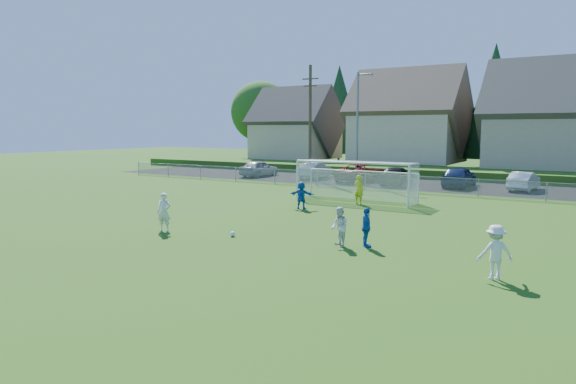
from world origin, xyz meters
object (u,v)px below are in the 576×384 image
player_white_a (164,212)px  soccer_goal (357,175)px  player_blue_b (301,195)px  goalkeeper (359,190)px  car_b (315,170)px  car_d (396,176)px  car_e (459,177)px  soccer_ball (233,234)px  car_f (524,181)px  player_blue_a (366,227)px  car_a (259,168)px  player_white_b (340,227)px  car_c (361,173)px  player_white_c (495,252)px

player_white_a → soccer_goal: bearing=55.9°
player_blue_b → goalkeeper: bearing=-132.4°
car_b → car_d: (8.09, -1.14, -0.03)m
car_e → soccer_goal: size_ratio=0.64×
soccer_ball → car_d: car_d is taller
car_f → player_blue_a: bearing=89.1°
car_a → soccer_goal: soccer_goal is taller
player_blue_a → player_white_a: bearing=65.8°
car_a → soccer_goal: bearing=145.5°
car_d → car_f: 9.29m
goalkeeper → car_b: (-9.95, 12.59, -0.14)m
goalkeeper → soccer_goal: bearing=-50.2°
player_blue_a → car_e: 22.56m
soccer_ball → player_blue_a: size_ratio=0.15×
goalkeeper → car_e: 12.65m
car_a → car_f: (22.76, 0.97, -0.08)m
player_blue_a → goalkeeper: size_ratio=0.86×
soccer_ball → player_white_b: player_white_b is taller
car_b → car_f: bearing=175.8°
soccer_ball → car_c: 23.87m
player_blue_a → soccer_goal: (-5.50, 11.30, 0.87)m
player_white_b → car_c: 24.46m
soccer_goal → car_f: bearing=54.9°
player_white_a → player_blue_a: bearing=-8.6°
player_white_a → soccer_goal: size_ratio=0.23×
player_white_a → player_white_b: 7.92m
soccer_ball → player_white_a: player_white_a is taller
soccer_ball → car_c: bearing=101.0°
player_white_b → car_d: 22.76m
goalkeeper → player_blue_b: bearing=69.5°
goalkeeper → car_f: (7.36, 12.60, -0.19)m
player_white_b → car_a: car_a is taller
car_a → car_c: bearing=-176.2°
soccer_ball → goalkeeper: (0.64, 11.29, 0.76)m
player_white_a → player_blue_a: size_ratio=1.12×
car_e → car_b: bearing=-2.2°
player_white_c → car_b: (-19.67, 24.58, -0.08)m
player_blue_a → player_blue_b: size_ratio=0.99×
player_white_a → car_f: size_ratio=0.41×
soccer_ball → car_b: size_ratio=0.05×
soccer_ball → car_a: size_ratio=0.05×
car_b → car_d: size_ratio=0.92×
car_c → player_white_c: bearing=126.4°
car_c → car_f: bearing=-173.1°
player_blue_a → car_e: bearing=-30.9°
car_b → soccer_goal: 14.74m
player_white_c → car_f: 24.71m
player_white_c → goalkeeper: 15.45m
soccer_ball → car_a: bearing=122.8°
car_b → car_e: (12.79, -0.26, 0.07)m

